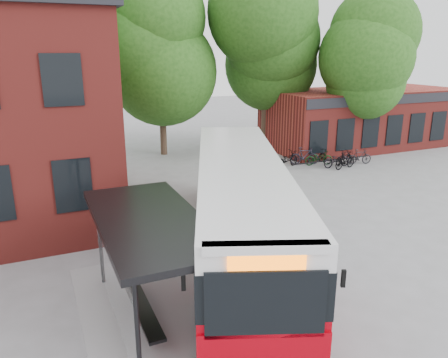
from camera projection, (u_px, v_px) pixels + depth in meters
name	position (u px, v px, depth m)	size (l,w,h in m)	color
ground	(285.00, 270.00, 13.81)	(100.00, 100.00, 0.00)	slate
shop_row	(363.00, 118.00, 31.31)	(14.00, 6.20, 4.00)	maroon
bus_shelter	(152.00, 271.00, 10.78)	(3.60, 7.00, 2.90)	black
bike_rail	(331.00, 163.00, 26.11)	(5.20, 0.10, 0.38)	black
tree_0	(42.00, 72.00, 23.96)	(7.92, 7.92, 11.00)	#1E4813
tree_1	(161.00, 74.00, 27.62)	(7.92, 7.92, 10.40)	#1E4813
tree_2	(266.00, 68.00, 29.36)	(7.92, 7.92, 11.00)	#1E4813
tree_3	(364.00, 83.00, 28.03)	(7.04, 7.04, 9.28)	#1E4813
city_bus	(240.00, 209.00, 14.46)	(2.75, 12.89, 3.27)	#9B000B
bicycle_0	(287.00, 159.00, 25.70)	(0.65, 1.86, 0.98)	black
bicycle_1	(304.00, 156.00, 26.32)	(0.50, 1.77, 1.06)	#21202B
bicycle_2	(319.00, 158.00, 26.22)	(0.60, 1.72, 0.90)	black
bicycle_3	(316.00, 155.00, 26.76)	(0.43, 1.52, 0.91)	black
bicycle_4	(337.00, 159.00, 25.71)	(0.63, 1.81, 0.95)	black
bicycle_5	(345.00, 160.00, 25.38)	(0.47, 1.68, 1.01)	black
bicycle_6	(344.00, 158.00, 26.39)	(0.55, 1.57, 0.82)	black
bicycle_7	(360.00, 157.00, 26.42)	(0.43, 1.54, 0.92)	black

